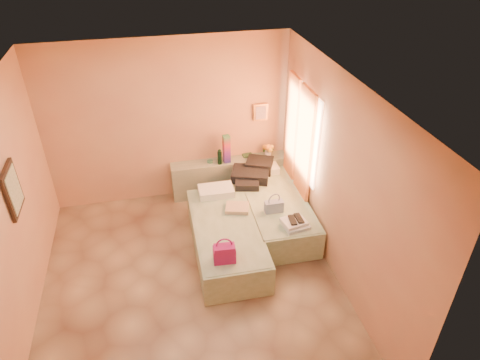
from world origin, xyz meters
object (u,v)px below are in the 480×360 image
object	(u,v)px
bed_left	(226,238)
flower_vase	(268,149)
blue_handbag	(274,207)
water_bottle	(220,157)
headboard_ledge	(230,176)
bed_right	(274,210)
towel_stack	(296,224)
magenta_handbag	(224,253)
green_book	(248,155)

from	to	relation	value
bed_left	flower_vase	world-z (taller)	flower_vase
bed_left	blue_handbag	bearing A→B (deg)	12.33
water_bottle	flower_vase	distance (m)	0.88
headboard_ledge	bed_left	xyz separation A→B (m)	(-0.38, -1.56, -0.08)
headboard_ledge	bed_right	bearing A→B (deg)	-63.43
bed_right	blue_handbag	size ratio (longest dim) A/B	7.10
bed_right	blue_handbag	world-z (taller)	blue_handbag
bed_right	blue_handbag	distance (m)	0.51
flower_vase	towel_stack	xyz separation A→B (m)	(-0.10, -1.80, -0.24)
flower_vase	magenta_handbag	size ratio (longest dim) A/B	0.98
headboard_ledge	bed_left	world-z (taller)	headboard_ledge
headboard_ledge	flower_vase	size ratio (longest dim) A/B	7.32
towel_stack	bed_left	bearing A→B (deg)	164.88
water_bottle	headboard_ledge	bearing A→B (deg)	23.39
headboard_ledge	water_bottle	xyz separation A→B (m)	(-0.18, -0.08, 0.46)
bed_right	towel_stack	size ratio (longest dim) A/B	5.71
bed_right	water_bottle	bearing A→B (deg)	127.24
green_book	flower_vase	world-z (taller)	flower_vase
bed_left	towel_stack	bearing A→B (deg)	-14.06
blue_handbag	bed_right	bearing A→B (deg)	70.39
magenta_handbag	blue_handbag	size ratio (longest dim) A/B	1.02
headboard_ledge	green_book	xyz separation A→B (m)	(0.35, 0.07, 0.34)
water_bottle	flower_vase	size ratio (longest dim) A/B	0.94
bed_left	flower_vase	size ratio (longest dim) A/B	7.14
green_book	magenta_handbag	world-z (taller)	magenta_handbag
bed_left	magenta_handbag	bearing A→B (deg)	-101.55
bed_right	magenta_handbag	xyz separation A→B (m)	(-1.06, -1.23, 0.38)
water_bottle	flower_vase	bearing A→B (deg)	4.16
flower_vase	towel_stack	bearing A→B (deg)	-93.08
headboard_ledge	towel_stack	xyz separation A→B (m)	(0.60, -1.82, 0.23)
flower_vase	green_book	bearing A→B (deg)	165.84
green_book	magenta_handbag	bearing A→B (deg)	-115.72
headboard_ledge	blue_handbag	world-z (taller)	blue_handbag
blue_handbag	towel_stack	size ratio (longest dim) A/B	0.80
blue_handbag	towel_stack	world-z (taller)	blue_handbag
bed_right	towel_stack	world-z (taller)	towel_stack
magenta_handbag	towel_stack	xyz separation A→B (m)	(1.14, 0.46, -0.08)
headboard_ledge	water_bottle	bearing A→B (deg)	-156.61
bed_right	water_bottle	world-z (taller)	water_bottle
flower_vase	magenta_handbag	world-z (taller)	flower_vase
flower_vase	water_bottle	bearing A→B (deg)	-175.84
green_book	towel_stack	bearing A→B (deg)	-87.52
green_book	flower_vase	distance (m)	0.38
green_book	magenta_handbag	distance (m)	2.52
water_bottle	blue_handbag	bearing A→B (deg)	-66.35
water_bottle	magenta_handbag	bearing A→B (deg)	-99.11
bed_right	blue_handbag	xyz separation A→B (m)	(-0.13, -0.35, 0.34)
magenta_handbag	blue_handbag	distance (m)	1.28
water_bottle	towel_stack	size ratio (longest dim) A/B	0.75
magenta_handbag	towel_stack	bearing A→B (deg)	26.65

